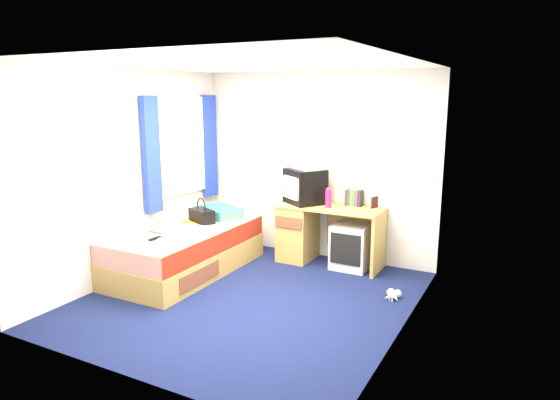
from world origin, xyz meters
The scene contains 20 objects.
ground centered at (0.00, 0.00, 0.00)m, with size 3.40×3.40×0.00m, color #0C1438.
room_shell centered at (0.00, 0.00, 1.45)m, with size 3.40×3.40×3.40m.
bed centered at (-1.10, 0.35, 0.27)m, with size 1.01×2.00×0.54m.
pillow centered at (-1.08, 1.04, 0.60)m, with size 0.59×0.37×0.13m, color #195DA6.
desk centered at (0.06, 1.44, 0.41)m, with size 1.30×0.55×0.75m.
storage_cube centered at (0.62, 1.42, 0.28)m, with size 0.44×0.44×0.55m, color silver.
crt_tv centered at (-0.03, 1.44, 0.97)m, with size 0.59×0.59×0.44m.
vcr centered at (-0.03, 1.44, 1.23)m, with size 0.42×0.30×0.08m, color silver.
book_row centered at (0.57, 1.60, 0.85)m, with size 0.20×0.13×0.20m.
picture_frame centered at (0.84, 1.59, 0.82)m, with size 0.02×0.12×0.14m, color black.
pink_water_bottle centered at (0.33, 1.34, 0.86)m, with size 0.07×0.07×0.22m, color #D81E63.
aerosol_can centered at (0.24, 1.49, 0.83)m, with size 0.05×0.05×0.16m, color silver.
handbag centered at (-1.10, 0.68, 0.63)m, with size 0.39×0.32×0.31m.
towel centered at (-0.87, 0.17, 0.59)m, with size 0.28×0.24×0.09m, color white.
magazine centered at (-1.20, 0.59, 0.55)m, with size 0.21×0.28×0.01m, color yellow.
water_bottle centered at (-1.28, 0.06, 0.58)m, with size 0.07×0.07×0.20m, color silver.
colour_swatch_fan centered at (-0.99, -0.14, 0.55)m, with size 0.22×0.06×0.01m, color yellow.
remote_control centered at (-1.11, -0.16, 0.55)m, with size 0.05×0.16×0.02m, color black.
window_assembly centered at (-1.55, 0.90, 1.42)m, with size 0.11×1.42×1.40m.
white_heels centered at (1.35, 0.68, 0.04)m, with size 0.22×0.24×0.09m.
Camera 1 is at (2.59, -4.21, 2.11)m, focal length 32.00 mm.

